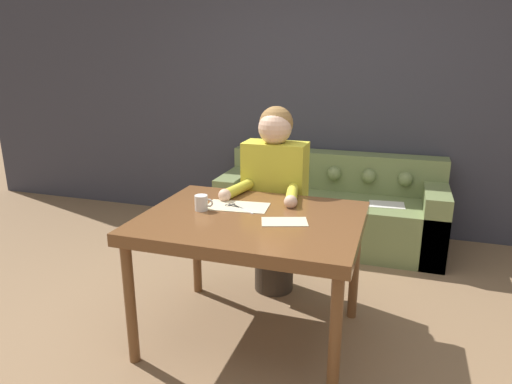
% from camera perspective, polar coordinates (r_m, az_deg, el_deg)
% --- Properties ---
extents(ground_plane, '(16.00, 16.00, 0.00)m').
position_cam_1_polar(ground_plane, '(2.84, -0.26, -18.69)').
color(ground_plane, '#846647').
extents(wall_back, '(8.00, 0.06, 2.60)m').
position_cam_1_polar(wall_back, '(4.43, 8.66, 12.01)').
color(wall_back, '#383842').
rests_on(wall_back, ground_plane).
extents(dining_table, '(1.22, 0.96, 0.78)m').
position_cam_1_polar(dining_table, '(2.59, -0.58, -4.68)').
color(dining_table, brown).
rests_on(dining_table, ground_plane).
extents(couch, '(1.96, 0.78, 0.78)m').
position_cam_1_polar(couch, '(4.21, 9.29, -2.23)').
color(couch, olive).
rests_on(couch, ground_plane).
extents(person, '(0.50, 0.59, 1.33)m').
position_cam_1_polar(person, '(3.16, 2.32, -0.84)').
color(person, '#33281E').
rests_on(person, ground_plane).
extents(pattern_paper_main, '(0.38, 0.24, 0.00)m').
position_cam_1_polar(pattern_paper_main, '(2.73, -2.33, -1.80)').
color(pattern_paper_main, beige).
rests_on(pattern_paper_main, dining_table).
extents(pattern_paper_offcut, '(0.28, 0.21, 0.00)m').
position_cam_1_polar(pattern_paper_offcut, '(2.48, 3.58, -3.73)').
color(pattern_paper_offcut, beige).
rests_on(pattern_paper_offcut, dining_table).
extents(scissors, '(0.23, 0.15, 0.01)m').
position_cam_1_polar(scissors, '(2.72, -2.48, -1.85)').
color(scissors, silver).
rests_on(scissors, dining_table).
extents(mug, '(0.11, 0.08, 0.09)m').
position_cam_1_polar(mug, '(2.67, -6.82, -1.34)').
color(mug, silver).
rests_on(mug, dining_table).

